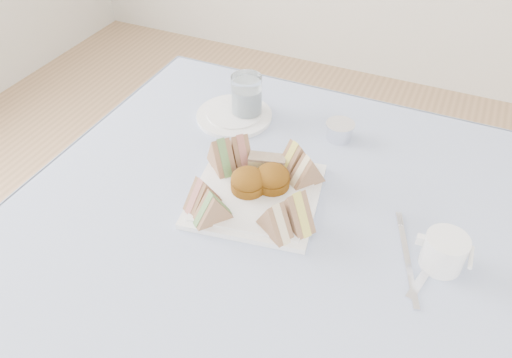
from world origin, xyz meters
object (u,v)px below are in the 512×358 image
at_px(serving_plate, 256,195).
at_px(creamer_jug, 444,252).
at_px(table, 265,323).
at_px(water_glass, 247,97).

bearing_deg(serving_plate, creamer_jug, -13.07).
relative_size(table, serving_plate, 3.55).
bearing_deg(water_glass, creamer_jug, -29.10).
bearing_deg(serving_plate, table, -53.63).
bearing_deg(creamer_jug, serving_plate, 174.72).
distance_m(table, serving_plate, 0.39).
distance_m(serving_plate, water_glass, 0.30).
xyz_separation_m(water_glass, creamer_jug, (0.52, -0.29, -0.02)).
height_order(table, creamer_jug, creamer_jug).
relative_size(serving_plate, water_glass, 2.29).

